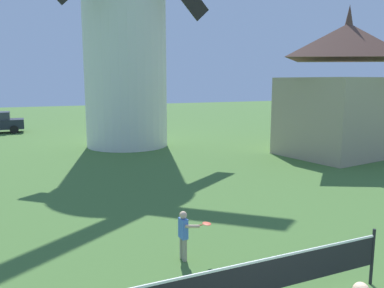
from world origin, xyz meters
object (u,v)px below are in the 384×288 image
at_px(tennis_net, 243,281).
at_px(chapel, 345,92).
at_px(player_far, 185,232).
at_px(windmill, 124,13).

height_order(tennis_net, chapel, chapel).
bearing_deg(tennis_net, player_far, 90.08).
bearing_deg(windmill, player_far, -100.12).
distance_m(tennis_net, chapel, 16.33).
xyz_separation_m(windmill, tennis_net, (-2.72, -17.62, -6.95)).
bearing_deg(windmill, tennis_net, -98.76).
xyz_separation_m(tennis_net, chapel, (12.34, 10.38, 2.59)).
relative_size(windmill, chapel, 2.05).
relative_size(windmill, tennis_net, 2.71).
height_order(tennis_net, player_far, tennis_net).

